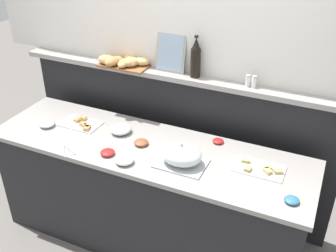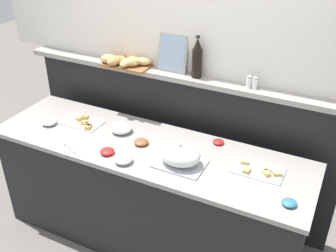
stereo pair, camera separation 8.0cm
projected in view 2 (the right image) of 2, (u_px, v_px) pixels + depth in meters
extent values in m
plane|color=slate|center=(180.00, 196.00, 3.83)|extent=(12.00, 12.00, 0.00)
cube|color=black|center=(148.00, 197.00, 3.14)|extent=(2.37, 0.66, 0.88)
cube|color=gray|center=(147.00, 148.00, 2.91)|extent=(2.41, 0.70, 0.03)
cube|color=black|center=(177.00, 143.00, 3.45)|extent=(2.67, 0.08, 1.28)
cube|color=gray|center=(176.00, 74.00, 3.08)|extent=(2.67, 0.22, 0.04)
cube|color=silver|center=(83.00, 122.00, 3.19)|extent=(0.31, 0.20, 0.01)
cube|color=#B7844C|center=(88.00, 128.00, 3.10)|extent=(0.05, 0.06, 0.01)
cube|color=#E5C666|center=(88.00, 127.00, 3.09)|extent=(0.05, 0.06, 0.01)
cube|color=#B7844C|center=(88.00, 126.00, 3.09)|extent=(0.05, 0.06, 0.01)
cube|color=#B7844C|center=(79.00, 119.00, 3.22)|extent=(0.04, 0.06, 0.01)
cube|color=#E5C666|center=(79.00, 118.00, 3.21)|extent=(0.04, 0.06, 0.01)
cube|color=#B7844C|center=(79.00, 118.00, 3.21)|extent=(0.04, 0.06, 0.01)
cube|color=#B7844C|center=(85.00, 124.00, 3.15)|extent=(0.06, 0.04, 0.01)
cube|color=#E5C666|center=(85.00, 123.00, 3.15)|extent=(0.06, 0.04, 0.01)
cube|color=#B7844C|center=(85.00, 122.00, 3.15)|extent=(0.06, 0.04, 0.01)
cube|color=#B7844C|center=(88.00, 126.00, 3.13)|extent=(0.06, 0.05, 0.01)
cube|color=#E5C666|center=(88.00, 125.00, 3.12)|extent=(0.06, 0.05, 0.01)
cube|color=#B7844C|center=(88.00, 124.00, 3.12)|extent=(0.06, 0.05, 0.01)
cube|color=#B7844C|center=(85.00, 118.00, 3.24)|extent=(0.06, 0.05, 0.01)
cube|color=#E5C666|center=(85.00, 117.00, 3.23)|extent=(0.06, 0.05, 0.01)
cube|color=#B7844C|center=(85.00, 116.00, 3.23)|extent=(0.06, 0.05, 0.01)
cube|color=white|center=(258.00, 170.00, 2.64)|extent=(0.33, 0.20, 0.01)
cube|color=tan|center=(244.00, 163.00, 2.70)|extent=(0.06, 0.05, 0.01)
cube|color=#66994C|center=(245.00, 162.00, 2.69)|extent=(0.06, 0.05, 0.01)
cube|color=tan|center=(245.00, 161.00, 2.69)|extent=(0.06, 0.05, 0.01)
cube|color=tan|center=(266.00, 171.00, 2.62)|extent=(0.07, 0.06, 0.01)
cube|color=#66994C|center=(266.00, 170.00, 2.62)|extent=(0.07, 0.06, 0.01)
cube|color=tan|center=(267.00, 169.00, 2.61)|extent=(0.07, 0.06, 0.01)
cube|color=tan|center=(247.00, 171.00, 2.61)|extent=(0.05, 0.06, 0.01)
cube|color=#66994C|center=(247.00, 170.00, 2.61)|extent=(0.05, 0.06, 0.01)
cube|color=tan|center=(247.00, 169.00, 2.61)|extent=(0.05, 0.06, 0.01)
cube|color=tan|center=(266.00, 174.00, 2.59)|extent=(0.07, 0.07, 0.01)
cube|color=#66994C|center=(266.00, 173.00, 2.58)|extent=(0.07, 0.07, 0.01)
cube|color=tan|center=(267.00, 172.00, 2.58)|extent=(0.07, 0.07, 0.01)
cube|color=tan|center=(277.00, 174.00, 2.58)|extent=(0.07, 0.06, 0.01)
cube|color=#66994C|center=(277.00, 173.00, 2.58)|extent=(0.07, 0.06, 0.01)
cube|color=tan|center=(278.00, 172.00, 2.58)|extent=(0.07, 0.06, 0.01)
cube|color=#B7BABF|center=(180.00, 164.00, 2.70)|extent=(0.34, 0.24, 0.01)
ellipsoid|color=silver|center=(180.00, 155.00, 2.67)|extent=(0.28, 0.23, 0.14)
sphere|color=#B7BABF|center=(180.00, 145.00, 2.63)|extent=(0.02, 0.02, 0.02)
ellipsoid|color=silver|center=(49.00, 122.00, 3.16)|extent=(0.12, 0.12, 0.05)
ellipsoid|color=white|center=(49.00, 123.00, 3.17)|extent=(0.09, 0.09, 0.03)
ellipsoid|color=silver|center=(123.00, 159.00, 2.72)|extent=(0.13, 0.13, 0.05)
ellipsoid|color=#599959|center=(124.00, 160.00, 2.72)|extent=(0.10, 0.10, 0.03)
ellipsoid|color=silver|center=(122.00, 128.00, 3.06)|extent=(0.16, 0.16, 0.06)
ellipsoid|color=white|center=(122.00, 130.00, 3.06)|extent=(0.13, 0.13, 0.04)
ellipsoid|color=red|center=(107.00, 151.00, 2.81)|extent=(0.10, 0.10, 0.04)
ellipsoid|color=brown|center=(141.00, 142.00, 2.92)|extent=(0.10, 0.10, 0.04)
ellipsoid|color=red|center=(218.00, 142.00, 2.92)|extent=(0.08, 0.08, 0.03)
ellipsoid|color=teal|center=(289.00, 203.00, 2.35)|extent=(0.09, 0.09, 0.03)
cylinder|color=#B7BABF|center=(69.00, 147.00, 2.88)|extent=(0.17, 0.09, 0.01)
cylinder|color=#B7BABF|center=(64.00, 148.00, 2.87)|extent=(0.13, 0.14, 0.01)
sphere|color=#B7BABF|center=(64.00, 142.00, 2.94)|extent=(0.01, 0.01, 0.01)
cylinder|color=black|center=(197.00, 63.00, 2.93)|extent=(0.08, 0.08, 0.22)
cone|color=black|center=(198.00, 44.00, 2.86)|extent=(0.06, 0.06, 0.08)
cylinder|color=black|center=(198.00, 37.00, 2.83)|extent=(0.03, 0.03, 0.02)
cylinder|color=white|center=(249.00, 83.00, 2.81)|extent=(0.03, 0.03, 0.08)
cylinder|color=#B7BABF|center=(249.00, 77.00, 2.78)|extent=(0.03, 0.03, 0.01)
cylinder|color=white|center=(255.00, 84.00, 2.79)|extent=(0.03, 0.03, 0.08)
cylinder|color=#B7BABF|center=(256.00, 78.00, 2.77)|extent=(0.03, 0.03, 0.01)
cube|color=brown|center=(128.00, 63.00, 3.20)|extent=(0.40, 0.26, 0.02)
ellipsoid|color=tan|center=(126.00, 63.00, 3.12)|extent=(0.10, 0.17, 0.06)
ellipsoid|color=tan|center=(133.00, 62.00, 3.12)|extent=(0.18, 0.19, 0.07)
ellipsoid|color=#AD7A47|center=(133.00, 61.00, 3.15)|extent=(0.12, 0.14, 0.05)
ellipsoid|color=tan|center=(144.00, 61.00, 3.14)|extent=(0.15, 0.13, 0.06)
ellipsoid|color=#B7844C|center=(118.00, 60.00, 3.17)|extent=(0.13, 0.16, 0.06)
ellipsoid|color=tan|center=(109.00, 59.00, 3.18)|extent=(0.15, 0.11, 0.07)
ellipsoid|color=tan|center=(133.00, 61.00, 3.14)|extent=(0.17, 0.18, 0.06)
ellipsoid|color=tan|center=(132.00, 57.00, 3.22)|extent=(0.16, 0.15, 0.06)
ellipsoid|color=#AD7A47|center=(115.00, 61.00, 3.14)|extent=(0.11, 0.16, 0.07)
cube|color=#B2AD9E|center=(173.00, 53.00, 3.02)|extent=(0.23, 0.07, 0.30)
cube|color=#99B2CC|center=(172.00, 53.00, 3.01)|extent=(0.20, 0.05, 0.27)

